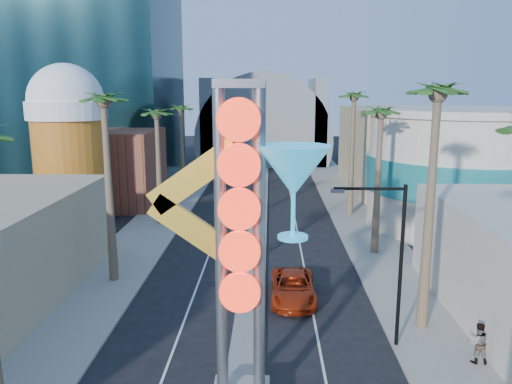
% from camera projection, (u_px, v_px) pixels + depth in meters
% --- Properties ---
extents(sidewalk_west, '(5.00, 100.00, 0.15)m').
position_uv_depth(sidewalk_west, '(167.00, 211.00, 50.97)').
color(sidewalk_west, gray).
rests_on(sidewalk_west, ground).
extents(sidewalk_east, '(5.00, 100.00, 0.15)m').
position_uv_depth(sidewalk_east, '(353.00, 212.00, 50.43)').
color(sidewalk_east, gray).
rests_on(sidewalk_east, ground).
extents(median, '(1.60, 84.00, 0.15)m').
position_uv_depth(median, '(260.00, 205.00, 53.64)').
color(median, gray).
rests_on(median, ground).
extents(brick_filler_west, '(10.00, 10.00, 8.00)m').
position_uv_depth(brick_filler_west, '(111.00, 168.00, 53.29)').
color(brick_filler_west, brown).
rests_on(brick_filler_west, ground).
extents(filler_east, '(10.00, 20.00, 10.00)m').
position_uv_depth(filler_east, '(390.00, 149.00, 61.99)').
color(filler_east, tan).
rests_on(filler_east, ground).
extents(beer_mug, '(7.00, 7.00, 14.50)m').
position_uv_depth(beer_mug, '(69.00, 139.00, 44.72)').
color(beer_mug, '#B87218').
rests_on(beer_mug, ground).
extents(turquoise_building, '(16.60, 16.60, 10.60)m').
position_uv_depth(turquoise_building, '(461.00, 169.00, 44.26)').
color(turquoise_building, beige).
rests_on(turquoise_building, ground).
extents(canopy, '(22.00, 16.00, 22.00)m').
position_uv_depth(canopy, '(264.00, 136.00, 86.08)').
color(canopy, slate).
rests_on(canopy, ground).
extents(neon_sign, '(6.53, 2.60, 12.55)m').
position_uv_depth(neon_sign, '(263.00, 229.00, 17.85)').
color(neon_sign, gray).
rests_on(neon_sign, ground).
extents(streetlight_0, '(3.79, 0.25, 8.00)m').
position_uv_depth(streetlight_0, '(262.00, 196.00, 35.03)').
color(streetlight_0, black).
rests_on(streetlight_0, ground).
extents(streetlight_1, '(3.79, 0.25, 8.00)m').
position_uv_depth(streetlight_1, '(256.00, 153.00, 58.56)').
color(streetlight_1, black).
rests_on(streetlight_1, ground).
extents(streetlight_2, '(3.45, 0.25, 8.00)m').
position_uv_depth(streetlight_2, '(391.00, 251.00, 23.12)').
color(streetlight_2, black).
rests_on(streetlight_2, ground).
extents(palm_1, '(2.40, 2.40, 12.70)m').
position_uv_depth(palm_1, '(104.00, 113.00, 30.18)').
color(palm_1, brown).
rests_on(palm_1, ground).
extents(palm_2, '(2.40, 2.40, 11.20)m').
position_uv_depth(palm_2, '(157.00, 121.00, 44.16)').
color(palm_2, brown).
rests_on(palm_2, ground).
extents(palm_3, '(2.40, 2.40, 11.20)m').
position_uv_depth(palm_3, '(181.00, 114.00, 55.91)').
color(palm_3, brown).
rests_on(palm_3, ground).
extents(palm_5, '(2.40, 2.40, 13.20)m').
position_uv_depth(palm_5, '(437.00, 110.00, 23.72)').
color(palm_5, brown).
rests_on(palm_5, ground).
extents(palm_6, '(2.40, 2.40, 11.70)m').
position_uv_depth(palm_6, '(381.00, 122.00, 35.74)').
color(palm_6, brown).
rests_on(palm_6, ground).
extents(palm_7, '(2.40, 2.40, 12.70)m').
position_uv_depth(palm_7, '(354.00, 104.00, 47.31)').
color(palm_7, brown).
rests_on(palm_7, ground).
extents(red_pickup, '(2.62, 5.60, 1.55)m').
position_uv_depth(red_pickup, '(293.00, 287.00, 29.39)').
color(red_pickup, '#AB290D').
rests_on(red_pickup, ground).
extents(pedestrian_b, '(0.94, 0.74, 1.89)m').
position_uv_depth(pedestrian_b, '(478.00, 343.00, 22.27)').
color(pedestrian_b, gray).
rests_on(pedestrian_b, sidewalk_east).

